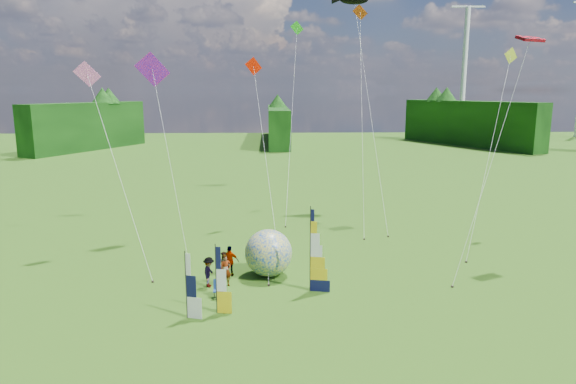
{
  "coord_description": "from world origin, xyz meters",
  "views": [
    {
      "loc": [
        -2.0,
        -22.5,
        10.77
      ],
      "look_at": [
        -1.0,
        4.0,
        5.5
      ],
      "focal_mm": 32.0,
      "sensor_mm": 36.0,
      "label": 1
    }
  ],
  "objects_px": {
    "side_banner_left": "(216,280)",
    "kite_whale": "(370,97)",
    "spectator_a": "(226,270)",
    "camp_chair": "(218,289)",
    "spectator_b": "(224,265)",
    "spectator_d": "(230,261)",
    "side_banner_far": "(186,286)",
    "feather_banner_main": "(310,251)",
    "bol_inflatable": "(268,253)",
    "spectator_c": "(209,272)"
  },
  "relations": [
    {
      "from": "spectator_b",
      "to": "spectator_c",
      "type": "distance_m",
      "value": 1.62
    },
    {
      "from": "side_banner_far",
      "to": "spectator_d",
      "type": "bearing_deg",
      "value": 89.42
    },
    {
      "from": "side_banner_far",
      "to": "spectator_d",
      "type": "height_order",
      "value": "side_banner_far"
    },
    {
      "from": "spectator_b",
      "to": "spectator_c",
      "type": "height_order",
      "value": "spectator_c"
    },
    {
      "from": "feather_banner_main",
      "to": "camp_chair",
      "type": "bearing_deg",
      "value": -160.38
    },
    {
      "from": "side_banner_far",
      "to": "spectator_a",
      "type": "bearing_deg",
      "value": 85.08
    },
    {
      "from": "bol_inflatable",
      "to": "camp_chair",
      "type": "distance_m",
      "value": 4.3
    },
    {
      "from": "spectator_d",
      "to": "kite_whale",
      "type": "bearing_deg",
      "value": -119.94
    },
    {
      "from": "camp_chair",
      "to": "spectator_a",
      "type": "bearing_deg",
      "value": 78.7
    },
    {
      "from": "feather_banner_main",
      "to": "spectator_b",
      "type": "bearing_deg",
      "value": 165.28
    },
    {
      "from": "side_banner_left",
      "to": "spectator_b",
      "type": "relative_size",
      "value": 2.22
    },
    {
      "from": "bol_inflatable",
      "to": "spectator_b",
      "type": "height_order",
      "value": "bol_inflatable"
    },
    {
      "from": "spectator_a",
      "to": "feather_banner_main",
      "type": "bearing_deg",
      "value": -37.49
    },
    {
      "from": "side_banner_left",
      "to": "spectator_c",
      "type": "height_order",
      "value": "side_banner_left"
    },
    {
      "from": "feather_banner_main",
      "to": "kite_whale",
      "type": "xyz_separation_m",
      "value": [
        6.18,
        16.38,
        7.91
      ]
    },
    {
      "from": "side_banner_far",
      "to": "spectator_c",
      "type": "height_order",
      "value": "side_banner_far"
    },
    {
      "from": "feather_banner_main",
      "to": "spectator_d",
      "type": "bearing_deg",
      "value": 161.96
    },
    {
      "from": "feather_banner_main",
      "to": "spectator_c",
      "type": "xyz_separation_m",
      "value": [
        -5.56,
        0.87,
        -1.44
      ]
    },
    {
      "from": "side_banner_left",
      "to": "kite_whale",
      "type": "height_order",
      "value": "kite_whale"
    },
    {
      "from": "spectator_a",
      "to": "camp_chair",
      "type": "bearing_deg",
      "value": -125.22
    },
    {
      "from": "side_banner_left",
      "to": "camp_chair",
      "type": "distance_m",
      "value": 2.24
    },
    {
      "from": "feather_banner_main",
      "to": "spectator_a",
      "type": "bearing_deg",
      "value": 179.58
    },
    {
      "from": "spectator_a",
      "to": "spectator_b",
      "type": "xyz_separation_m",
      "value": [
        -0.19,
        1.39,
        -0.15
      ]
    },
    {
      "from": "feather_banner_main",
      "to": "spectator_b",
      "type": "distance_m",
      "value": 5.57
    },
    {
      "from": "bol_inflatable",
      "to": "spectator_d",
      "type": "height_order",
      "value": "bol_inflatable"
    },
    {
      "from": "feather_banner_main",
      "to": "side_banner_left",
      "type": "relative_size",
      "value": 1.34
    },
    {
      "from": "feather_banner_main",
      "to": "side_banner_left",
      "type": "xyz_separation_m",
      "value": [
        -4.79,
        -2.63,
        -0.59
      ]
    },
    {
      "from": "camp_chair",
      "to": "side_banner_far",
      "type": "bearing_deg",
      "value": -120.58
    },
    {
      "from": "side_banner_left",
      "to": "side_banner_far",
      "type": "relative_size",
      "value": 1.05
    },
    {
      "from": "spectator_c",
      "to": "kite_whale",
      "type": "bearing_deg",
      "value": -28.69
    },
    {
      "from": "side_banner_left",
      "to": "bol_inflatable",
      "type": "height_order",
      "value": "side_banner_left"
    },
    {
      "from": "feather_banner_main",
      "to": "side_banner_far",
      "type": "relative_size",
      "value": 1.41
    },
    {
      "from": "side_banner_left",
      "to": "spectator_c",
      "type": "xyz_separation_m",
      "value": [
        -0.77,
        3.5,
        -0.85
      ]
    },
    {
      "from": "side_banner_far",
      "to": "camp_chair",
      "type": "distance_m",
      "value": 2.91
    },
    {
      "from": "side_banner_left",
      "to": "bol_inflatable",
      "type": "bearing_deg",
      "value": 72.85
    },
    {
      "from": "spectator_b",
      "to": "kite_whale",
      "type": "relative_size",
      "value": 0.08
    },
    {
      "from": "spectator_a",
      "to": "bol_inflatable",
      "type": "bearing_deg",
      "value": 7.1
    },
    {
      "from": "spectator_b",
      "to": "spectator_c",
      "type": "bearing_deg",
      "value": -87.98
    },
    {
      "from": "side_banner_left",
      "to": "camp_chair",
      "type": "xyz_separation_m",
      "value": [
        -0.11,
        1.87,
        -1.22
      ]
    },
    {
      "from": "side_banner_left",
      "to": "kite_whale",
      "type": "xyz_separation_m",
      "value": [
        10.97,
        19.01,
        8.5
      ]
    },
    {
      "from": "side_banner_left",
      "to": "spectator_d",
      "type": "height_order",
      "value": "side_banner_left"
    },
    {
      "from": "side_banner_far",
      "to": "camp_chair",
      "type": "height_order",
      "value": "side_banner_far"
    },
    {
      "from": "spectator_b",
      "to": "spectator_c",
      "type": "xyz_separation_m",
      "value": [
        -0.73,
        -1.44,
        0.08
      ]
    },
    {
      "from": "side_banner_left",
      "to": "spectator_a",
      "type": "height_order",
      "value": "side_banner_left"
    },
    {
      "from": "side_banner_far",
      "to": "bol_inflatable",
      "type": "relative_size",
      "value": 1.17
    },
    {
      "from": "side_banner_left",
      "to": "kite_whale",
      "type": "bearing_deg",
      "value": 69.23
    },
    {
      "from": "feather_banner_main",
      "to": "spectator_c",
      "type": "relative_size",
      "value": 2.69
    },
    {
      "from": "bol_inflatable",
      "to": "spectator_c",
      "type": "distance_m",
      "value": 3.73
    },
    {
      "from": "spectator_b",
      "to": "spectator_d",
      "type": "relative_size",
      "value": 0.84
    },
    {
      "from": "side_banner_left",
      "to": "spectator_d",
      "type": "bearing_deg",
      "value": 96.16
    }
  ]
}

